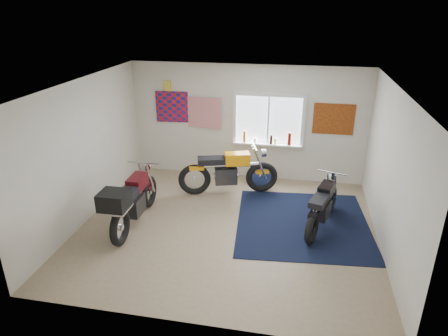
% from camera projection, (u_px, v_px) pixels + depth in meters
% --- Properties ---
extents(ground, '(5.50, 5.50, 0.00)m').
position_uv_depth(ground, '(227.00, 227.00, 7.59)').
color(ground, '#9E896B').
rests_on(ground, ground).
extents(room_shell, '(5.50, 5.50, 5.50)m').
position_uv_depth(room_shell, '(227.00, 146.00, 6.96)').
color(room_shell, white).
rests_on(room_shell, ground).
extents(navy_rug, '(2.72, 2.81, 0.01)m').
position_uv_depth(navy_rug, '(302.00, 223.00, 7.74)').
color(navy_rug, black).
rests_on(navy_rug, ground).
extents(window_assembly, '(1.66, 0.17, 1.26)m').
position_uv_depth(window_assembly, '(268.00, 124.00, 9.21)').
color(window_assembly, white).
rests_on(window_assembly, room_shell).
extents(oil_bottles, '(1.13, 0.09, 0.30)m').
position_uv_depth(oil_bottles, '(271.00, 139.00, 9.26)').
color(oil_bottles, '#8E5D14').
rests_on(oil_bottles, window_assembly).
extents(flag_display, '(1.60, 0.10, 1.17)m').
position_uv_depth(flag_display, '(167.00, 86.00, 9.34)').
color(flag_display, red).
rests_on(flag_display, room_shell).
extents(triumph_poster, '(0.90, 0.03, 0.70)m').
position_uv_depth(triumph_poster, '(334.00, 119.00, 8.89)').
color(triumph_poster, '#A54C14').
rests_on(triumph_poster, room_shell).
extents(yellow_triumph, '(2.16, 0.86, 1.12)m').
position_uv_depth(yellow_triumph, '(228.00, 173.00, 8.79)').
color(yellow_triumph, black).
rests_on(yellow_triumph, ground).
extents(black_chrome_bike, '(0.76, 1.81, 0.96)m').
position_uv_depth(black_chrome_bike, '(322.00, 207.00, 7.48)').
color(black_chrome_bike, black).
rests_on(black_chrome_bike, navy_rug).
extents(maroon_tourer, '(0.64, 2.12, 1.08)m').
position_uv_depth(maroon_tourer, '(131.00, 201.00, 7.37)').
color(maroon_tourer, black).
rests_on(maroon_tourer, ground).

